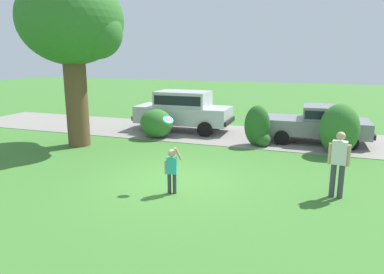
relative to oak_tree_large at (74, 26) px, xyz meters
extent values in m
plane|color=#3D752D|center=(5.29, -2.81, -4.67)|extent=(80.00, 80.00, 0.00)
cube|color=gray|center=(5.29, 3.76, -4.66)|extent=(28.00, 4.40, 0.02)
cylinder|color=brown|center=(-0.02, -0.14, -2.81)|extent=(0.87, 0.87, 3.72)
ellipsoid|color=#33702B|center=(-0.02, -0.14, 0.24)|extent=(3.98, 3.98, 3.39)
ellipsoid|color=#33702B|center=(1.07, -0.14, -0.26)|extent=(1.94, 1.94, 1.94)
ellipsoid|color=#33702B|center=(-0.58, 0.80, -0.26)|extent=(2.25, 2.25, 2.25)
ellipsoid|color=#33702B|center=(2.37, 2.14, -4.03)|extent=(1.46, 1.26, 1.28)
ellipsoid|color=#286023|center=(6.82, 2.20, -3.85)|extent=(1.03, 0.87, 1.64)
ellipsoid|color=#286023|center=(7.07, 2.10, -4.38)|extent=(0.65, 0.65, 0.58)
ellipsoid|color=#33702B|center=(9.88, 1.92, -3.73)|extent=(1.41, 1.38, 1.89)
cube|color=gray|center=(9.04, 3.59, -3.99)|extent=(4.25, 1.95, 0.64)
cube|color=gray|center=(9.35, 3.60, -3.39)|extent=(1.72, 1.66, 0.56)
cube|color=black|center=(9.35, 3.60, -3.39)|extent=(1.59, 1.68, 0.34)
cylinder|color=black|center=(7.76, 2.62, -4.37)|extent=(0.61, 0.24, 0.60)
cylinder|color=black|center=(7.71, 4.50, -4.37)|extent=(0.61, 0.24, 0.60)
cylinder|color=black|center=(10.36, 2.69, -4.37)|extent=(0.61, 0.24, 0.60)
cylinder|color=black|center=(10.31, 4.57, -4.37)|extent=(0.61, 0.24, 0.60)
cube|color=black|center=(6.90, 3.54, -4.15)|extent=(0.16, 1.75, 0.20)
cube|color=black|center=(11.18, 3.65, -4.15)|extent=(0.16, 1.75, 0.20)
cube|color=silver|center=(2.96, 3.95, -3.87)|extent=(4.51, 1.86, 0.80)
cube|color=silver|center=(2.96, 3.95, -3.11)|extent=(2.48, 1.63, 0.72)
cube|color=black|center=(2.96, 3.95, -3.11)|extent=(2.28, 1.65, 0.43)
cylinder|color=black|center=(1.57, 3.00, -4.33)|extent=(0.68, 0.22, 0.68)
cylinder|color=black|center=(1.56, 4.88, -4.33)|extent=(0.68, 0.22, 0.68)
cylinder|color=black|center=(4.36, 3.01, -4.33)|extent=(0.68, 0.22, 0.68)
cylinder|color=black|center=(4.35, 4.89, -4.33)|extent=(0.68, 0.22, 0.68)
cube|color=black|center=(0.67, 3.94, -4.07)|extent=(0.13, 1.75, 0.20)
cube|color=black|center=(5.25, 3.96, -4.07)|extent=(0.13, 1.75, 0.20)
cylinder|color=#383842|center=(5.50, -3.77, -4.40)|extent=(0.10, 0.10, 0.55)
cylinder|color=#383842|center=(5.63, -3.74, -4.40)|extent=(0.10, 0.10, 0.55)
cube|color=#33B2B2|center=(5.57, -3.76, -3.90)|extent=(0.29, 0.22, 0.44)
sphere|color=tan|center=(5.57, -3.76, -3.56)|extent=(0.20, 0.20, 0.20)
cylinder|color=tan|center=(5.71, -3.67, -3.58)|extent=(0.17, 0.27, 0.39)
cylinder|color=tan|center=(5.41, -3.80, -3.95)|extent=(0.07, 0.07, 0.36)
cylinder|color=#1EB7B2|center=(5.29, -3.32, -2.77)|extent=(0.31, 0.27, 0.24)
cylinder|color=red|center=(5.29, -3.32, -2.77)|extent=(0.17, 0.15, 0.14)
cylinder|color=#3F3F4C|center=(9.77, -2.62, -4.22)|extent=(0.14, 0.14, 0.90)
cylinder|color=#3F3F4C|center=(9.58, -2.60, -4.22)|extent=(0.14, 0.14, 0.90)
cube|color=white|center=(9.67, -2.61, -3.47)|extent=(0.38, 0.26, 0.60)
sphere|color=tan|center=(9.67, -2.61, -3.04)|extent=(0.22, 0.22, 0.22)
cylinder|color=tan|center=(9.89, -2.63, -3.52)|extent=(0.09, 0.09, 0.55)
cylinder|color=tan|center=(9.46, -2.59, -3.52)|extent=(0.09, 0.09, 0.55)
camera|label=1|loc=(9.08, -12.13, -1.06)|focal=33.74mm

